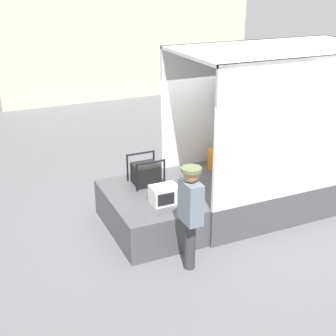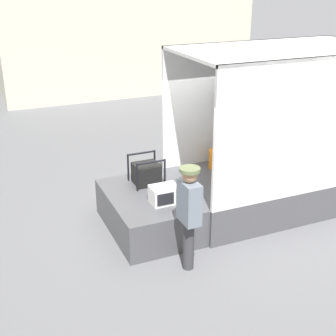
{
  "view_description": "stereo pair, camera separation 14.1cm",
  "coord_description": "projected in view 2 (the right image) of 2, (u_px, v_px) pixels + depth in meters",
  "views": [
    {
      "loc": [
        -3.53,
        -7.08,
        4.42
      ],
      "look_at": [
        -0.42,
        -0.2,
        1.24
      ],
      "focal_mm": 50.0,
      "sensor_mm": 36.0,
      "label": 1
    },
    {
      "loc": [
        -3.4,
        -7.14,
        4.42
      ],
      "look_at": [
        -0.42,
        -0.2,
        1.24
      ],
      "focal_mm": 50.0,
      "sensor_mm": 36.0,
      "label": 2
    }
  ],
  "objects": [
    {
      "name": "portable_generator",
      "position": [
        147.0,
        173.0,
        8.85
      ],
      "size": [
        0.58,
        0.55,
        0.54
      ],
      "color": "black",
      "rests_on": "tailgate_deck"
    },
    {
      "name": "microwave",
      "position": [
        164.0,
        195.0,
        8.11
      ],
      "size": [
        0.48,
        0.36,
        0.31
      ],
      "color": "white",
      "rests_on": "tailgate_deck"
    },
    {
      "name": "worker_person",
      "position": [
        189.0,
        208.0,
        7.15
      ],
      "size": [
        0.31,
        0.44,
        1.75
      ],
      "color": "#38383D",
      "rests_on": "ground"
    },
    {
      "name": "tailgate_deck",
      "position": [
        149.0,
        211.0,
        8.6
      ],
      "size": [
        1.44,
        2.05,
        0.69
      ],
      "primitive_type": "cube",
      "color": "#4C4C51",
      "rests_on": "ground"
    },
    {
      "name": "ground_plane",
      "position": [
        184.0,
        220.0,
        9.0
      ],
      "size": [
        160.0,
        160.0,
        0.0
      ],
      "primitive_type": "plane",
      "color": "slate"
    }
  ]
}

